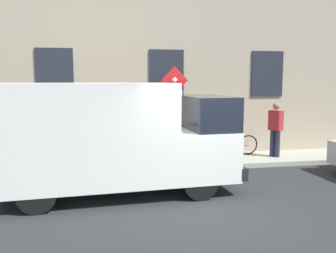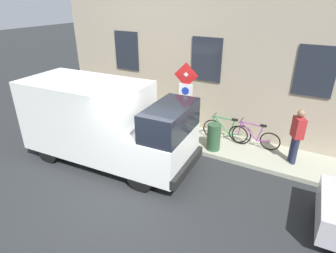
% 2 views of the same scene
% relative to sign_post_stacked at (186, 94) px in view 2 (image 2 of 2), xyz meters
% --- Properties ---
extents(ground_plane, '(80.00, 80.00, 0.00)m').
position_rel_sign_post_stacked_xyz_m(ground_plane, '(-3.16, -0.05, -1.94)').
color(ground_plane, '#26292B').
extents(sidewalk_slab, '(1.72, 14.45, 0.14)m').
position_rel_sign_post_stacked_xyz_m(sidewalk_slab, '(0.65, -0.05, -1.87)').
color(sidewalk_slab, '#A3A590').
rests_on(sidewalk_slab, ground_plane).
extents(building_facade, '(0.75, 12.45, 8.64)m').
position_rel_sign_post_stacked_xyz_m(building_facade, '(1.85, -0.05, 2.38)').
color(building_facade, tan).
rests_on(building_facade, ground_plane).
extents(sign_post_stacked, '(0.18, 0.56, 2.68)m').
position_rel_sign_post_stacked_xyz_m(sign_post_stacked, '(0.00, 0.00, 0.00)').
color(sign_post_stacked, '#474C47').
rests_on(sign_post_stacked, sidewalk_slab).
extents(delivery_van, '(2.34, 5.45, 2.50)m').
position_rel_sign_post_stacked_xyz_m(delivery_van, '(-1.92, 1.79, -0.61)').
color(delivery_van, white).
rests_on(delivery_van, ground_plane).
extents(bicycle_purple, '(0.46, 1.71, 0.89)m').
position_rel_sign_post_stacked_xyz_m(bicycle_purple, '(0.96, -2.09, -1.43)').
color(bicycle_purple, black).
rests_on(bicycle_purple, sidewalk_slab).
extents(bicycle_green, '(0.46, 1.71, 0.89)m').
position_rel_sign_post_stacked_xyz_m(bicycle_green, '(0.96, -1.14, -1.43)').
color(bicycle_green, black).
rests_on(bicycle_green, sidewalk_slab).
extents(pedestrian, '(0.48, 0.42, 1.72)m').
position_rel_sign_post_stacked_xyz_m(pedestrian, '(0.57, -3.38, -0.87)').
color(pedestrian, '#262B47').
rests_on(pedestrian, sidewalk_slab).
extents(litter_bin, '(0.44, 0.44, 0.90)m').
position_rel_sign_post_stacked_xyz_m(litter_bin, '(0.14, -0.99, -1.35)').
color(litter_bin, '#2D5133').
rests_on(litter_bin, sidewalk_slab).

